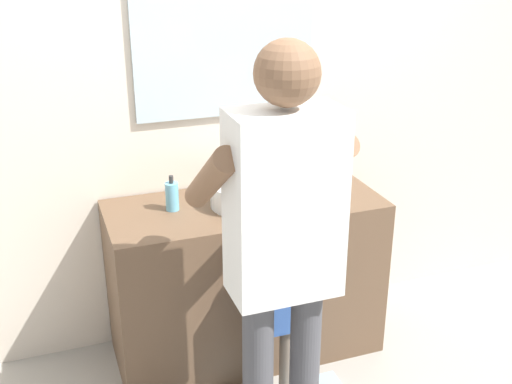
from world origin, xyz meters
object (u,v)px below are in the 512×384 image
object	(u,v)px
soap_bottle	(172,196)
child_toddler	(276,306)
toothbrush_cup	(320,183)
adult_parent	(282,231)

from	to	relation	value
soap_bottle	child_toddler	world-z (taller)	soap_bottle
toothbrush_cup	child_toddler	size ratio (longest dim) A/B	0.26
adult_parent	soap_bottle	bearing A→B (deg)	106.79
toothbrush_cup	child_toddler	distance (m)	0.66
soap_bottle	child_toddler	distance (m)	0.68
child_toddler	adult_parent	world-z (taller)	adult_parent
soap_bottle	adult_parent	bearing A→B (deg)	-73.21
child_toddler	adult_parent	xyz separation A→B (m)	(-0.11, -0.31, 0.52)
soap_bottle	child_toddler	xyz separation A→B (m)	(0.33, -0.44, -0.39)
toothbrush_cup	child_toddler	xyz separation A→B (m)	(-0.38, -0.39, -0.37)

